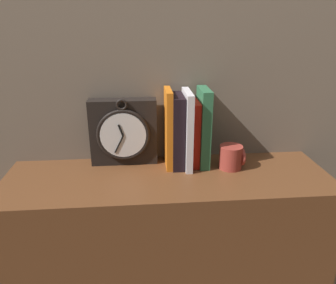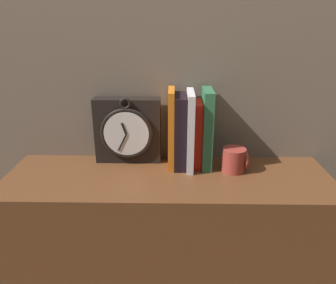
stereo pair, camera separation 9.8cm
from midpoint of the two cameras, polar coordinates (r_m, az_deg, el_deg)
The scene contains 8 objects.
wall_back at distance 1.10m, azimuth 2.88°, elevation 18.45°, with size 6.00×0.05×2.60m.
clock at distance 1.09m, azimuth -4.52°, elevation 1.92°, with size 0.22×0.07×0.23m.
book_slot0_orange at distance 1.06m, azimuth 3.22°, elevation 2.31°, with size 0.02×0.12×0.26m.
book_slot1_black at distance 1.06m, azimuth 4.76°, elevation 1.80°, with size 0.04×0.12×0.24m.
book_slot2_white at distance 1.05m, azimuth 6.51°, elevation 1.97°, with size 0.02×0.14×0.25m.
book_slot3_red at distance 1.08m, azimuth 7.70°, elevation 1.32°, with size 0.03×0.11×0.22m.
book_slot4_green at distance 1.07m, azimuth 9.38°, elevation 2.23°, with size 0.03×0.12×0.26m.
mug at distance 1.08m, azimuth 14.11°, elevation -3.08°, with size 0.08×0.07×0.08m.
Camera 2 is at (0.02, -0.92, 1.35)m, focal length 35.00 mm.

